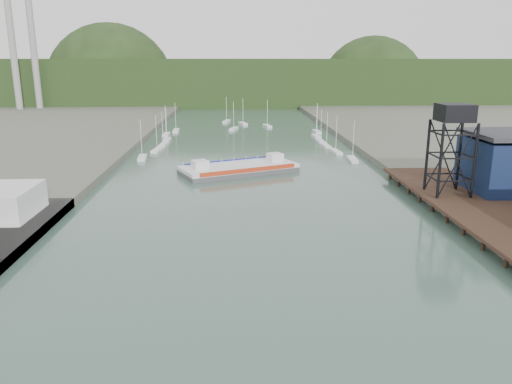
{
  "coord_description": "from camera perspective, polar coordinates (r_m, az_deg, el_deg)",
  "views": [
    {
      "loc": [
        -3.41,
        -27.2,
        25.51
      ],
      "look_at": [
        0.32,
        53.64,
        4.0
      ],
      "focal_mm": 35.0,
      "sensor_mm": 36.0,
      "label": 1
    }
  ],
  "objects": [
    {
      "name": "lift_tower",
      "position": [
        93.98,
        21.71,
        7.82
      ],
      "size": [
        6.5,
        6.5,
        16.0
      ],
      "color": "black",
      "rests_on": "east_pier"
    },
    {
      "name": "east_pier",
      "position": [
        86.04,
        25.52,
        -2.54
      ],
      "size": [
        14.0,
        70.0,
        2.45
      ],
      "color": "black",
      "rests_on": "ground"
    },
    {
      "name": "smokestacks",
      "position": [
        279.27,
        -25.04,
        14.47
      ],
      "size": [
        11.2,
        8.2,
        60.0
      ],
      "color": "gray",
      "rests_on": "ground"
    },
    {
      "name": "chain_ferry",
      "position": [
        116.0,
        -1.97,
        2.73
      ],
      "size": [
        28.58,
        20.58,
        3.82
      ],
      "rotation": [
        0.0,
        0.0,
        0.42
      ],
      "color": "#47484A",
      "rests_on": "ground"
    },
    {
      "name": "distant_hills",
      "position": [
        328.9,
        -2.8,
        12.23
      ],
      "size": [
        500.0,
        120.0,
        80.0
      ],
      "color": "black",
      "rests_on": "ground"
    },
    {
      "name": "marina_sailboats",
      "position": [
        167.6,
        -1.43,
        6.25
      ],
      "size": [
        57.71,
        92.65,
        0.9
      ],
      "color": "silver",
      "rests_on": "ground"
    }
  ]
}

